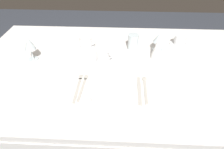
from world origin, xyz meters
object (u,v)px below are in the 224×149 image
object	(u,v)px
fork_inner	(78,87)
drink_tumbler	(133,42)
spoon_soup	(145,86)
dinner_knife	(139,91)
coffee_cup_left	(180,40)
coffee_cup_far	(103,56)
napkin_folded	(158,48)
wine_glass_left	(29,45)
fork_outer	(83,86)
wine_glass_centre	(159,38)
dinner_plate	(111,90)
coffee_cup_right	(86,42)

from	to	relation	value
fork_inner	drink_tumbler	world-z (taller)	drink_tumbler
fork_inner	spoon_soup	world-z (taller)	spoon_soup
dinner_knife	coffee_cup_left	bearing A→B (deg)	58.41
fork_inner	coffee_cup_far	distance (m)	0.28
drink_tumbler	napkin_folded	distance (m)	0.19
coffee_cup_left	wine_glass_left	distance (m)	1.01
fork_outer	wine_glass_centre	distance (m)	0.62
wine_glass_centre	wine_glass_left	xyz separation A→B (m)	(-0.82, -0.16, 0.02)
dinner_plate	fork_outer	world-z (taller)	dinner_plate
wine_glass_left	coffee_cup_right	bearing A→B (deg)	28.12
wine_glass_centre	wine_glass_left	size ratio (longest dim) A/B	0.83
coffee_cup_left	coffee_cup_far	xyz separation A→B (m)	(-0.53, -0.24, 0.00)
coffee_cup_far	napkin_folded	bearing A→B (deg)	9.20
coffee_cup_far	drink_tumbler	size ratio (longest dim) A/B	0.96
drink_tumbler	coffee_cup_left	bearing A→B (deg)	11.02
dinner_knife	coffee_cup_far	distance (m)	0.35
coffee_cup_left	coffee_cup_right	distance (m)	0.67
fork_outer	coffee_cup_far	bearing A→B (deg)	70.61
coffee_cup_left	drink_tumbler	world-z (taller)	drink_tumbler
spoon_soup	napkin_folded	size ratio (longest dim) A/B	1.39
coffee_cup_right	coffee_cup_far	size ratio (longest dim) A/B	1.09
spoon_soup	wine_glass_left	xyz separation A→B (m)	(-0.70, 0.23, 0.11)
coffee_cup_far	dinner_knife	bearing A→B (deg)	-52.01
dinner_plate	drink_tumbler	size ratio (longest dim) A/B	2.29
dinner_plate	wine_glass_centre	distance (m)	0.54
dinner_knife	coffee_cup_left	world-z (taller)	coffee_cup_left
fork_outer	wine_glass_centre	world-z (taller)	wine_glass_centre
fork_inner	dinner_knife	size ratio (longest dim) A/B	1.04
wine_glass_centre	drink_tumbler	size ratio (longest dim) A/B	1.23
coffee_cup_right	napkin_folded	world-z (taller)	napkin_folded
fork_outer	napkin_folded	size ratio (longest dim) A/B	1.38
dinner_knife	coffee_cup_left	size ratio (longest dim) A/B	2.17
dinner_plate	fork_inner	world-z (taller)	dinner_plate
fork_inner	coffee_cup_right	size ratio (longest dim) A/B	2.06
spoon_soup	coffee_cup_far	xyz separation A→B (m)	(-0.25, 0.23, 0.04)
dinner_plate	napkin_folded	distance (m)	0.44
coffee_cup_far	coffee_cup_right	bearing A→B (deg)	128.35
coffee_cup_right	wine_glass_centre	world-z (taller)	wine_glass_centre
spoon_soup	coffee_cup_left	distance (m)	0.55
fork_outer	coffee_cup_right	xyz separation A→B (m)	(-0.04, 0.42, 0.04)
drink_tumbler	napkin_folded	world-z (taller)	napkin_folded
wine_glass_centre	dinner_plate	bearing A→B (deg)	-124.32
spoon_soup	drink_tumbler	xyz separation A→B (m)	(-0.05, 0.41, 0.05)
wine_glass_centre	napkin_folded	xyz separation A→B (m)	(-0.02, -0.10, -0.01)
dinner_knife	drink_tumbler	xyz separation A→B (m)	(-0.02, 0.45, 0.05)
fork_outer	fork_inner	xyz separation A→B (m)	(-0.03, -0.01, 0.00)
drink_tumbler	spoon_soup	bearing A→B (deg)	-82.50
dinner_knife	spoon_soup	xyz separation A→B (m)	(0.03, 0.04, -0.00)
dinner_knife	coffee_cup_far	size ratio (longest dim) A/B	2.16
dinner_plate	wine_glass_left	xyz separation A→B (m)	(-0.52, 0.28, 0.10)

